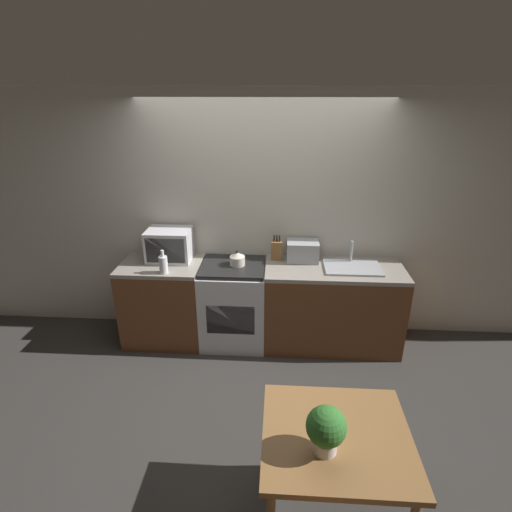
# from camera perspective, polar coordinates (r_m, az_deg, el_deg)

# --- Properties ---
(ground_plane) EXTENTS (16.00, 16.00, 0.00)m
(ground_plane) POSITION_cam_1_polar(r_m,az_deg,el_deg) (3.94, 0.03, -18.04)
(ground_plane) COLOR #33302D
(wall_back) EXTENTS (10.00, 0.06, 2.60)m
(wall_back) POSITION_cam_1_polar(r_m,az_deg,el_deg) (4.26, 0.94, 5.40)
(wall_back) COLOR beige
(wall_back) RESTS_ON ground_plane
(counter_left_run) EXTENTS (0.83, 0.62, 0.90)m
(counter_left_run) POSITION_cam_1_polar(r_m,az_deg,el_deg) (4.46, -12.93, -6.30)
(counter_left_run) COLOR brown
(counter_left_run) RESTS_ON ground_plane
(counter_right_run) EXTENTS (1.41, 0.62, 0.90)m
(counter_right_run) POSITION_cam_1_polar(r_m,az_deg,el_deg) (4.32, 10.77, -7.08)
(counter_right_run) COLOR brown
(counter_right_run) RESTS_ON ground_plane
(stove_range) EXTENTS (0.68, 0.62, 0.90)m
(stove_range) POSITION_cam_1_polar(r_m,az_deg,el_deg) (4.31, -3.19, -6.80)
(stove_range) COLOR silver
(stove_range) RESTS_ON ground_plane
(kettle) EXTENTS (0.16, 0.16, 0.16)m
(kettle) POSITION_cam_1_polar(r_m,az_deg,el_deg) (4.08, -2.68, -0.41)
(kettle) COLOR beige
(kettle) RESTS_ON stove_range
(microwave) EXTENTS (0.45, 0.35, 0.33)m
(microwave) POSITION_cam_1_polar(r_m,az_deg,el_deg) (4.27, -12.26, 1.58)
(microwave) COLOR silver
(microwave) RESTS_ON counter_left_run
(bottle) EXTENTS (0.09, 0.09, 0.24)m
(bottle) POSITION_cam_1_polar(r_m,az_deg,el_deg) (4.00, -13.10, -1.15)
(bottle) COLOR silver
(bottle) RESTS_ON counter_left_run
(knife_block) EXTENTS (0.11, 0.07, 0.27)m
(knife_block) POSITION_cam_1_polar(r_m,az_deg,el_deg) (4.20, 2.96, 0.81)
(knife_block) COLOR brown
(knife_block) RESTS_ON counter_right_run
(toaster_oven) EXTENTS (0.33, 0.24, 0.21)m
(toaster_oven) POSITION_cam_1_polar(r_m,az_deg,el_deg) (4.20, 6.68, 0.70)
(toaster_oven) COLOR #999BA0
(toaster_oven) RESTS_ON counter_right_run
(sink_basin) EXTENTS (0.56, 0.39, 0.24)m
(sink_basin) POSITION_cam_1_polar(r_m,az_deg,el_deg) (4.15, 13.60, -1.48)
(sink_basin) COLOR #999BA0
(sink_basin) RESTS_ON counter_right_run
(dining_table) EXTENTS (0.87, 0.79, 0.72)m
(dining_table) POSITION_cam_1_polar(r_m,az_deg,el_deg) (2.66, 11.31, -25.03)
(dining_table) COLOR brown
(dining_table) RESTS_ON ground_plane
(potted_plant) EXTENTS (0.22, 0.22, 0.29)m
(potted_plant) POSITION_cam_1_polar(r_m,az_deg,el_deg) (2.38, 9.98, -23.11)
(potted_plant) COLOR beige
(potted_plant) RESTS_ON dining_table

